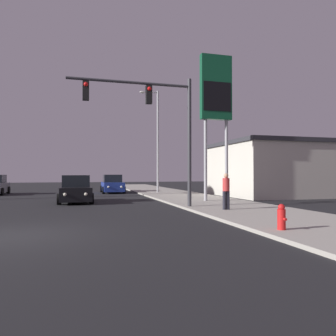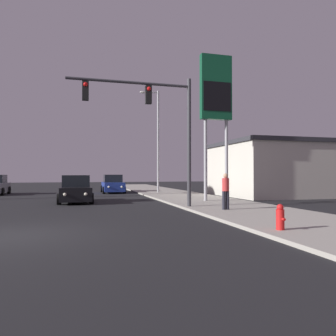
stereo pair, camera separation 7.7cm
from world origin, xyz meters
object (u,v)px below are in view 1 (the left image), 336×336
at_px(gas_station_sign, 216,96).
at_px(car_black, 76,190).
at_px(pedestrian_on_sidewalk, 226,190).
at_px(car_blue, 112,185).
at_px(traffic_light_mast, 157,116).
at_px(street_lamp, 156,136).
at_px(fire_hydrant, 282,217).

bearing_deg(gas_station_sign, car_black, 164.41).
bearing_deg(pedestrian_on_sidewalk, car_blue, 101.93).
distance_m(car_black, gas_station_sign, 10.47).
bearing_deg(traffic_light_mast, street_lamp, 76.88).
distance_m(car_black, fire_hydrant, 13.89).
distance_m(street_lamp, pedestrian_on_sidewalk, 14.83).
relative_size(car_black, pedestrian_on_sidewalk, 2.59).
xyz_separation_m(car_blue, street_lamp, (3.60, -2.46, 4.36)).
xyz_separation_m(car_black, street_lamp, (6.79, 7.12, 4.36)).
xyz_separation_m(street_lamp, gas_station_sign, (1.56, -9.45, 1.50)).
bearing_deg(traffic_light_mast, fire_hydrant, -74.52).
bearing_deg(car_black, traffic_light_mast, 126.13).
bearing_deg(car_blue, traffic_light_mast, 92.82).
distance_m(traffic_light_mast, gas_station_sign, 5.66).
relative_size(car_blue, street_lamp, 0.48).
bearing_deg(car_black, pedestrian_on_sidewalk, 132.72).
xyz_separation_m(gas_station_sign, pedestrian_on_sidewalk, (-1.62, -4.80, -5.58)).
distance_m(car_blue, pedestrian_on_sidewalk, 17.09).
xyz_separation_m(street_lamp, fire_hydrant, (-0.86, -19.67, -4.63)).
distance_m(traffic_light_mast, street_lamp, 12.70).
distance_m(traffic_light_mast, pedestrian_on_sidewalk, 4.97).
bearing_deg(gas_station_sign, street_lamp, 99.37).
xyz_separation_m(car_black, car_blue, (3.20, 9.58, 0.00)).
height_order(car_blue, pedestrian_on_sidewalk, pedestrian_on_sidewalk).
distance_m(street_lamp, gas_station_sign, 9.70).
bearing_deg(pedestrian_on_sidewalk, street_lamp, 89.75).
distance_m(car_blue, street_lamp, 6.16).
bearing_deg(car_blue, pedestrian_on_sidewalk, 101.99).
relative_size(car_black, traffic_light_mast, 0.66).
relative_size(fire_hydrant, pedestrian_on_sidewalk, 0.46).
bearing_deg(car_blue, fire_hydrant, 97.11).
height_order(traffic_light_mast, fire_hydrant, traffic_light_mast).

